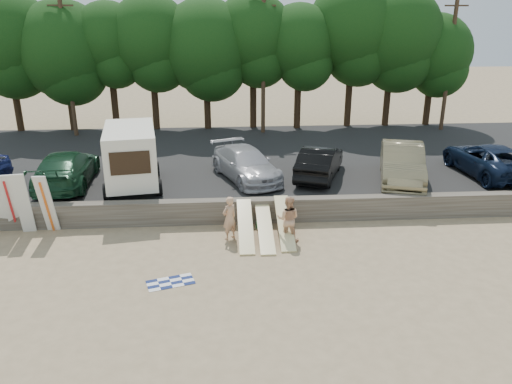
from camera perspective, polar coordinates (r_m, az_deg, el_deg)
ground at (r=18.01m, az=-1.35°, el=-7.24°), size 120.00×120.00×0.00m
seawall at (r=20.52m, az=-1.76°, el=-2.15°), size 44.00×0.50×1.00m
parking_lot at (r=27.64m, az=-2.39°, el=3.46°), size 44.00×14.50×0.70m
treeline at (r=33.57m, az=-3.80°, el=16.94°), size 33.20×6.34×9.47m
utility_poles at (r=32.21m, az=0.85°, el=15.07°), size 25.80×0.26×9.00m
box_trailer at (r=22.88m, az=-14.11°, el=4.18°), size 2.96×4.54×2.71m
car_1 at (r=24.24m, az=-20.87°, el=2.53°), size 2.47×5.55×1.58m
car_2 at (r=23.55m, az=-1.17°, el=3.22°), size 3.68×5.39×1.45m
car_3 at (r=23.94m, az=7.28°, el=3.41°), size 3.14×4.84×1.51m
car_4 at (r=24.15m, az=16.35°, el=3.19°), size 3.26×5.60×1.75m
car_5 at (r=26.64m, az=24.99°, el=3.39°), size 2.86×5.60×1.51m
surfboard_upright_2 at (r=21.46m, az=-26.26°, el=-1.14°), size 0.61×0.87×2.51m
surfboard_upright_3 at (r=21.10m, az=-25.05°, el=-1.22°), size 0.57×0.66×2.56m
surfboard_upright_4 at (r=20.77m, az=-22.81°, el=-1.28°), size 0.52×0.82×2.51m
surfboard_low_0 at (r=19.00m, az=-1.22°, el=-3.88°), size 0.56×2.84×1.09m
surfboard_low_1 at (r=19.07m, az=1.04°, el=-4.19°), size 0.56×2.91×0.85m
surfboard_low_2 at (r=19.21m, az=3.29°, el=-3.49°), size 0.56×2.81×1.18m
beachgoer_a at (r=18.92m, az=-3.07°, el=-2.99°), size 0.75×0.71×1.72m
beachgoer_b at (r=18.77m, az=3.68°, el=-3.09°), size 1.00×0.86×1.78m
cooler at (r=20.14m, az=0.67°, el=-3.63°), size 0.46×0.42×0.32m
gear_bag at (r=19.88m, az=1.14°, el=-4.12°), size 0.38×0.35×0.22m
beach_towel at (r=16.58m, az=-9.74°, el=-10.13°), size 1.87×1.87×0.00m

